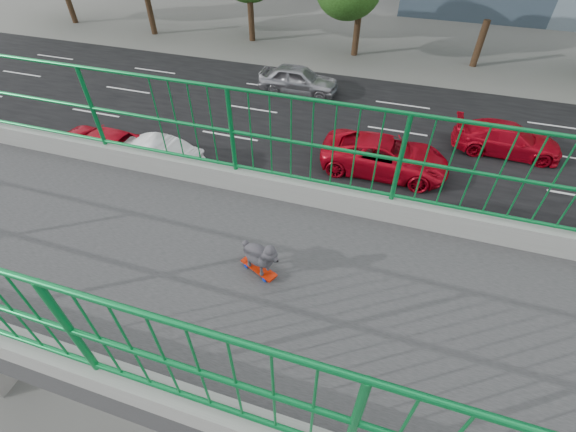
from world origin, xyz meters
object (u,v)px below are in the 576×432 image
(skateboard, at_px, (259,269))
(car_3, at_px, (507,139))
(car_2, at_px, (385,156))
(car_4, at_px, (299,80))
(car_5, at_px, (405,276))
(car_1, at_px, (147,157))
(poodle, at_px, (260,255))
(car_0, at_px, (281,246))
(car_6, at_px, (100,148))

(skateboard, bearing_deg, car_3, -176.88)
(car_2, bearing_deg, car_3, -58.70)
(car_4, distance_m, car_5, 14.69)
(car_3, bearing_deg, car_4, 73.85)
(skateboard, height_order, car_1, skateboard)
(car_1, relative_size, car_2, 0.87)
(car_4, bearing_deg, car_2, -137.90)
(car_1, distance_m, car_4, 10.41)
(car_4, xyz_separation_m, car_5, (12.80, 7.20, -0.13))
(car_4, bearing_deg, car_3, -106.15)
(car_1, bearing_deg, car_4, 157.23)
(poodle, xyz_separation_m, car_0, (-5.89, -1.78, -6.53))
(poodle, bearing_deg, car_1, -110.66)
(car_6, bearing_deg, car_0, 71.52)
(car_5, height_order, car_6, car_6)
(car_1, distance_m, car_6, 2.41)
(car_2, height_order, car_6, car_6)
(car_4, bearing_deg, car_6, 146.13)
(car_0, relative_size, car_2, 0.81)
(car_2, relative_size, car_3, 1.15)
(poodle, height_order, car_4, poodle)
(car_1, xyz_separation_m, car_3, (-6.40, 15.08, -0.09))
(poodle, bearing_deg, skateboard, -90.00)
(car_1, height_order, car_3, car_1)
(car_0, xyz_separation_m, car_3, (-9.60, 7.91, -0.06))
(car_0, relative_size, car_3, 0.93)
(car_3, xyz_separation_m, car_4, (-3.20, -11.05, 0.10))
(car_0, bearing_deg, skateboard, 16.61)
(car_0, height_order, car_5, car_0)
(skateboard, bearing_deg, car_5, -176.69)
(skateboard, xyz_separation_m, car_1, (-9.08, -8.92, -6.26))
(skateboard, distance_m, car_2, 13.82)
(skateboard, height_order, car_0, skateboard)
(car_0, bearing_deg, car_3, 140.50)
(car_4, height_order, car_5, car_4)
(skateboard, bearing_deg, car_1, -110.70)
(car_0, xyz_separation_m, car_5, (0.00, 4.07, -0.10))
(car_5, xyz_separation_m, car_6, (-3.20, -13.65, 0.11))
(skateboard, relative_size, car_1, 0.09)
(skateboard, height_order, car_3, skateboard)
(poodle, height_order, car_3, poodle)
(skateboard, xyz_separation_m, car_0, (-5.88, -1.75, -6.29))
(skateboard, distance_m, car_5, 8.98)
(car_3, distance_m, car_4, 11.50)
(car_1, distance_m, car_2, 10.32)
(car_0, distance_m, car_3, 12.44)
(car_2, bearing_deg, car_0, 157.50)
(poodle, relative_size, car_6, 0.08)
(car_0, distance_m, car_5, 4.07)
(car_0, height_order, car_3, car_0)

